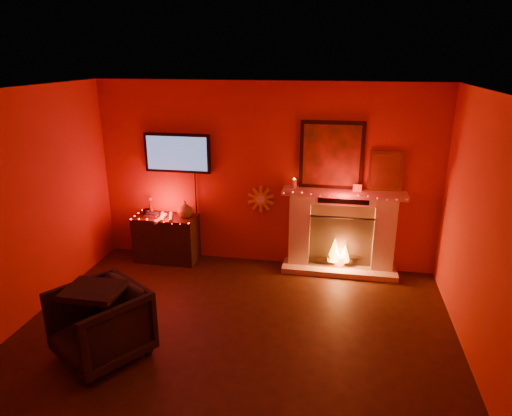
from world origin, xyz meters
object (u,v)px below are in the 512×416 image
(sunburst_clock, at_px, (261,199))
(armchair, at_px, (100,324))
(tv, at_px, (177,153))
(console_table, at_px, (167,236))
(fireplace, at_px, (341,224))

(sunburst_clock, distance_m, armchair, 2.96)
(tv, relative_size, armchair, 1.45)
(tv, distance_m, sunburst_clock, 1.41)
(sunburst_clock, height_order, console_table, sunburst_clock)
(console_table, bearing_deg, sunburst_clock, 8.80)
(fireplace, relative_size, armchair, 2.56)
(fireplace, height_order, tv, fireplace)
(tv, distance_m, armchair, 2.89)
(tv, relative_size, sunburst_clock, 3.10)
(fireplace, height_order, console_table, fireplace)
(tv, xyz_separation_m, sunburst_clock, (1.25, 0.03, -0.65))
(tv, bearing_deg, fireplace, -1.50)
(fireplace, distance_m, sunburst_clock, 1.23)
(tv, height_order, sunburst_clock, tv)
(fireplace, distance_m, console_table, 2.63)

